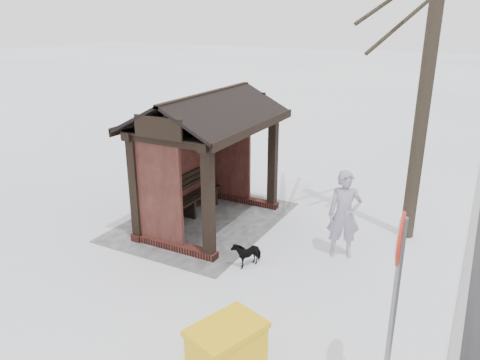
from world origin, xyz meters
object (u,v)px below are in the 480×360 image
(pedestrian, at_px, (344,214))
(dog, at_px, (247,253))
(grit_bin, at_px, (227,350))
(road_sign, at_px, (397,270))
(bus_shelter, at_px, (203,133))

(pedestrian, height_order, dog, pedestrian)
(pedestrian, bearing_deg, grit_bin, -117.86)
(grit_bin, bearing_deg, road_sign, 128.19)
(road_sign, bearing_deg, pedestrian, -159.72)
(pedestrian, xyz_separation_m, dog, (1.27, -1.52, -0.64))
(pedestrian, height_order, grit_bin, pedestrian)
(bus_shelter, height_order, pedestrian, bus_shelter)
(bus_shelter, xyz_separation_m, grit_bin, (4.10, 2.94, -1.78))
(pedestrian, bearing_deg, road_sign, -87.52)
(road_sign, bearing_deg, grit_bin, -75.44)
(pedestrian, distance_m, road_sign, 3.81)
(grit_bin, height_order, road_sign, road_sign)
(grit_bin, distance_m, road_sign, 2.50)
(pedestrian, bearing_deg, bus_shelter, 156.62)
(bus_shelter, distance_m, pedestrian, 3.57)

